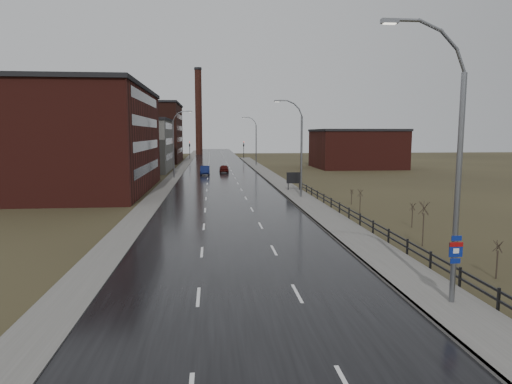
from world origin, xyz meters
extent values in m
plane|color=#2D2819|center=(0.00, 0.00, 0.00)|extent=(320.00, 320.00, 0.00)
cube|color=black|center=(0.00, 60.00, 0.03)|extent=(14.00, 300.00, 0.06)
cube|color=#595651|center=(8.60, 35.00, 0.09)|extent=(3.20, 180.00, 0.18)
cube|color=slate|center=(7.08, 35.00, 0.09)|extent=(0.16, 180.00, 0.18)
cube|color=#595651|center=(-8.20, 60.00, 0.06)|extent=(2.40, 260.00, 0.12)
cube|color=#471914|center=(-21.00, 45.00, 6.50)|extent=(22.00, 28.00, 13.00)
cube|color=black|center=(-21.00, 45.00, 13.25)|extent=(22.44, 28.56, 0.50)
cube|color=black|center=(-10.02, 45.00, 3.00)|extent=(0.06, 22.40, 1.20)
cube|color=black|center=(-10.02, 45.00, 6.00)|extent=(0.06, 22.40, 1.20)
cube|color=black|center=(-10.02, 45.00, 9.00)|extent=(0.06, 22.40, 1.20)
cube|color=black|center=(-10.02, 45.00, 12.00)|extent=(0.06, 22.40, 1.20)
cube|color=slate|center=(-18.00, 78.00, 5.00)|extent=(16.00, 20.00, 10.00)
cube|color=black|center=(-18.00, 78.00, 10.25)|extent=(16.32, 20.40, 0.50)
cube|color=black|center=(-10.02, 78.00, 3.00)|extent=(0.06, 16.00, 1.20)
cube|color=black|center=(-10.02, 78.00, 6.00)|extent=(0.06, 16.00, 1.20)
cube|color=black|center=(-10.02, 78.00, 9.00)|extent=(0.06, 16.00, 1.20)
cube|color=#331611|center=(-23.00, 108.00, 7.50)|extent=(26.00, 24.00, 15.00)
cube|color=black|center=(-23.00, 108.00, 15.25)|extent=(26.52, 24.48, 0.50)
cube|color=black|center=(-10.02, 108.00, 3.00)|extent=(0.06, 19.20, 1.20)
cube|color=black|center=(-10.02, 108.00, 6.00)|extent=(0.06, 19.20, 1.20)
cube|color=black|center=(-10.02, 108.00, 9.00)|extent=(0.06, 19.20, 1.20)
cube|color=black|center=(-10.02, 108.00, 12.00)|extent=(0.06, 19.20, 1.20)
cube|color=#471914|center=(30.30, 82.00, 4.00)|extent=(18.00, 16.00, 8.00)
cube|color=black|center=(30.30, 82.00, 8.25)|extent=(18.36, 16.32, 0.50)
cylinder|color=#331611|center=(-6.00, 150.00, 15.00)|extent=(2.40, 2.40, 30.00)
cylinder|color=black|center=(-6.00, 150.00, 30.30)|extent=(2.70, 2.70, 0.80)
cylinder|color=slate|center=(8.80, 2.00, 5.00)|extent=(0.24, 0.24, 10.00)
cylinder|color=slate|center=(8.61, 2.00, 10.46)|extent=(0.57, 0.14, 1.12)
cylinder|color=slate|center=(8.06, 2.00, 11.28)|extent=(0.91, 0.14, 0.91)
cylinder|color=slate|center=(7.25, 2.00, 11.82)|extent=(1.12, 0.14, 0.57)
cylinder|color=slate|center=(6.29, 2.00, 12.01)|extent=(1.15, 0.14, 0.14)
cube|color=slate|center=(5.54, 2.00, 11.96)|extent=(0.70, 0.28, 0.18)
cube|color=silver|center=(5.54, 2.00, 11.86)|extent=(0.50, 0.20, 0.04)
cube|color=navy|center=(8.80, 1.88, 3.05)|extent=(0.45, 0.04, 0.22)
cube|color=navy|center=(8.80, 1.88, 2.55)|extent=(0.60, 0.04, 0.65)
cube|color=maroon|center=(8.80, 1.87, 2.78)|extent=(0.60, 0.04, 0.20)
cube|color=navy|center=(8.80, 1.88, 2.05)|extent=(0.45, 0.04, 0.22)
cube|color=silver|center=(8.80, 1.86, 2.50)|extent=(0.26, 0.02, 0.22)
cylinder|color=slate|center=(8.80, 36.00, 4.75)|extent=(0.24, 0.24, 9.50)
cylinder|color=slate|center=(8.63, 36.00, 9.90)|extent=(0.51, 0.14, 0.98)
cylinder|color=slate|center=(8.16, 36.00, 10.62)|extent=(0.81, 0.14, 0.81)
cylinder|color=slate|center=(7.44, 36.00, 11.09)|extent=(0.98, 0.14, 0.51)
cylinder|color=slate|center=(6.60, 36.00, 11.26)|extent=(1.01, 0.14, 0.14)
cube|color=slate|center=(5.91, 36.00, 11.21)|extent=(0.70, 0.28, 0.18)
cube|color=silver|center=(5.91, 36.00, 11.11)|extent=(0.50, 0.20, 0.04)
cylinder|color=slate|center=(-8.00, 62.00, 4.75)|extent=(0.24, 0.24, 9.50)
cylinder|color=slate|center=(-7.83, 62.00, 9.90)|extent=(0.51, 0.14, 0.98)
cylinder|color=slate|center=(-7.36, 62.00, 10.62)|extent=(0.81, 0.14, 0.81)
cylinder|color=slate|center=(-6.64, 62.00, 11.09)|extent=(0.98, 0.14, 0.51)
cylinder|color=slate|center=(-5.80, 62.00, 11.26)|extent=(1.01, 0.14, 0.14)
cube|color=slate|center=(-5.11, 62.00, 11.21)|extent=(0.70, 0.28, 0.18)
cube|color=silver|center=(-5.11, 62.00, 11.11)|extent=(0.50, 0.20, 0.04)
cylinder|color=slate|center=(8.80, 90.00, 4.75)|extent=(0.24, 0.24, 9.50)
cylinder|color=slate|center=(8.63, 90.00, 9.90)|extent=(0.51, 0.14, 0.98)
cylinder|color=slate|center=(8.16, 90.00, 10.62)|extent=(0.81, 0.14, 0.81)
cylinder|color=slate|center=(7.44, 90.00, 11.09)|extent=(0.98, 0.14, 0.51)
cylinder|color=slate|center=(6.60, 90.00, 11.26)|extent=(1.01, 0.14, 0.14)
cube|color=slate|center=(5.91, 90.00, 11.21)|extent=(0.70, 0.28, 0.18)
cube|color=silver|center=(5.91, 90.00, 11.11)|extent=(0.50, 0.20, 0.04)
cube|color=black|center=(10.30, 1.00, 0.55)|extent=(0.10, 0.10, 1.10)
cube|color=black|center=(10.30, 4.00, 0.55)|extent=(0.10, 0.10, 1.10)
cube|color=black|center=(10.30, 7.00, 0.55)|extent=(0.10, 0.10, 1.10)
cube|color=black|center=(10.30, 10.00, 0.55)|extent=(0.10, 0.10, 1.10)
cube|color=black|center=(10.30, 13.00, 0.55)|extent=(0.10, 0.10, 1.10)
cube|color=black|center=(10.30, 16.00, 0.55)|extent=(0.10, 0.10, 1.10)
cube|color=black|center=(10.30, 19.00, 0.55)|extent=(0.10, 0.10, 1.10)
cube|color=black|center=(10.30, 22.00, 0.55)|extent=(0.10, 0.10, 1.10)
cube|color=black|center=(10.30, 25.00, 0.55)|extent=(0.10, 0.10, 1.10)
cube|color=black|center=(10.30, 28.00, 0.55)|extent=(0.10, 0.10, 1.10)
cube|color=black|center=(10.30, 31.00, 0.55)|extent=(0.10, 0.10, 1.10)
cube|color=black|center=(10.30, 34.00, 0.55)|extent=(0.10, 0.10, 1.10)
cube|color=black|center=(10.30, 37.00, 0.55)|extent=(0.10, 0.10, 1.10)
cube|color=black|center=(10.30, 40.00, 0.55)|extent=(0.10, 0.10, 1.10)
cube|color=black|center=(10.30, 43.00, 0.55)|extent=(0.10, 0.10, 1.10)
cube|color=black|center=(10.30, 18.50, 0.95)|extent=(0.08, 53.00, 0.10)
cube|color=black|center=(10.30, 18.50, 0.55)|extent=(0.08, 53.00, 0.10)
cylinder|color=#382D23|center=(13.05, 5.32, 0.75)|extent=(0.08, 0.08, 1.50)
cylinder|color=#382D23|center=(13.10, 5.32, 1.72)|extent=(0.04, 0.51, 0.60)
cylinder|color=#382D23|center=(13.07, 5.36, 1.72)|extent=(0.48, 0.20, 0.60)
cylinder|color=#382D23|center=(13.01, 5.35, 1.72)|extent=(0.29, 0.43, 0.61)
cylinder|color=#382D23|center=(13.01, 5.29, 1.72)|extent=(0.29, 0.43, 0.61)
cylinder|color=#382D23|center=(13.07, 5.27, 1.72)|extent=(0.48, 0.20, 0.60)
cylinder|color=#382D23|center=(12.41, 12.34, 1.12)|extent=(0.08, 0.08, 2.24)
cylinder|color=#382D23|center=(12.46, 12.34, 2.58)|extent=(0.04, 0.75, 0.88)
cylinder|color=#382D23|center=(12.42, 12.38, 2.58)|extent=(0.71, 0.28, 0.89)
cylinder|color=#382D23|center=(12.37, 12.37, 2.58)|extent=(0.42, 0.63, 0.90)
cylinder|color=#382D23|center=(12.37, 12.31, 2.58)|extent=(0.42, 0.63, 0.90)
cylinder|color=#382D23|center=(12.42, 12.29, 2.58)|extent=(0.71, 0.28, 0.89)
cylinder|color=#382D23|center=(14.38, 18.33, 0.73)|extent=(0.08, 0.08, 1.46)
cylinder|color=#382D23|center=(14.43, 18.33, 1.68)|extent=(0.04, 0.50, 0.58)
cylinder|color=#382D23|center=(14.40, 18.38, 1.68)|extent=(0.47, 0.19, 0.59)
cylinder|color=#382D23|center=(14.34, 18.36, 1.68)|extent=(0.29, 0.42, 0.60)
cylinder|color=#382D23|center=(14.34, 18.30, 1.68)|extent=(0.29, 0.42, 0.60)
cylinder|color=#382D23|center=(14.40, 18.29, 1.68)|extent=(0.47, 0.19, 0.59)
cylinder|color=#382D23|center=(12.28, 25.00, 0.86)|extent=(0.08, 0.08, 1.71)
cylinder|color=#382D23|center=(12.33, 25.00, 1.97)|extent=(0.04, 0.58, 0.68)
cylinder|color=#382D23|center=(12.30, 25.05, 1.97)|extent=(0.55, 0.22, 0.69)
cylinder|color=#382D23|center=(12.24, 25.03, 1.97)|extent=(0.33, 0.49, 0.70)
cylinder|color=#382D23|center=(12.24, 24.97, 1.97)|extent=(0.33, 0.49, 0.70)
cylinder|color=#382D23|center=(12.30, 24.95, 1.97)|extent=(0.55, 0.22, 0.69)
cylinder|color=#382D23|center=(13.20, 30.56, 0.60)|extent=(0.08, 0.08, 1.20)
cylinder|color=#382D23|center=(13.25, 30.56, 1.38)|extent=(0.04, 0.42, 0.48)
cylinder|color=#382D23|center=(13.22, 30.60, 1.38)|extent=(0.40, 0.16, 0.49)
cylinder|color=#382D23|center=(13.16, 30.59, 1.38)|extent=(0.24, 0.35, 0.50)
cylinder|color=#382D23|center=(13.16, 30.53, 1.38)|extent=(0.24, 0.35, 0.50)
cylinder|color=#382D23|center=(13.22, 30.51, 1.38)|extent=(0.40, 0.16, 0.49)
cube|color=black|center=(8.35, 42.29, 0.90)|extent=(0.10, 0.10, 1.80)
cube|color=black|center=(9.85, 42.29, 0.90)|extent=(0.10, 0.10, 1.80)
cube|color=silver|center=(9.10, 42.24, 1.78)|extent=(1.88, 0.08, 1.35)
cube|color=black|center=(9.10, 42.19, 1.78)|extent=(1.98, 0.04, 1.45)
cylinder|color=black|center=(-8.00, 120.00, 2.60)|extent=(0.16, 0.16, 5.20)
imported|color=black|center=(-8.00, 120.00, 4.75)|extent=(0.58, 2.73, 1.10)
sphere|color=#FF190C|center=(-8.00, 119.85, 5.05)|extent=(0.18, 0.18, 0.18)
cylinder|color=black|center=(8.00, 120.00, 2.60)|extent=(0.16, 0.16, 5.20)
imported|color=black|center=(8.00, 120.00, 4.75)|extent=(0.58, 2.73, 1.10)
sphere|color=#FF190C|center=(8.00, 119.85, 5.05)|extent=(0.18, 0.18, 0.18)
imported|color=#0E1746|center=(-2.83, 67.78, 0.79)|extent=(1.71, 4.83, 1.59)
imported|color=#420D0B|center=(0.78, 71.97, 0.76)|extent=(1.84, 4.47, 1.52)
camera|label=1|loc=(-1.62, -16.30, 7.50)|focal=32.00mm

